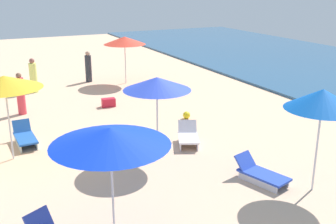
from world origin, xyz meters
name	(u,v)px	position (x,y,z in m)	size (l,w,h in m)	color
umbrella_0	(157,84)	(0.80, 7.97, 2.34)	(2.00, 2.00, 2.54)	silver
lounge_chair_0_0	(188,137)	(0.21, 9.35, 0.27)	(1.38, 1.09, 0.68)	silver
umbrella_1	(110,136)	(4.02, 5.50, 2.23)	(2.44, 2.44, 2.42)	silver
umbrella_2	(323,99)	(4.37, 10.77, 2.44)	(1.83, 1.83, 2.70)	silver
lounge_chair_2_0	(260,173)	(3.39, 9.85, 0.23)	(1.60, 1.02, 0.63)	silver
umbrella_3	(4,82)	(-1.05, 3.99, 2.40)	(2.16, 2.16, 2.59)	silver
lounge_chair_3_0	(25,137)	(-2.12, 4.48, 0.26)	(1.44, 0.65, 0.70)	silver
umbrella_4	(125,40)	(-8.84, 10.48, 2.26)	(2.17, 2.17, 2.46)	silver
beachgoer_0	(88,67)	(-10.01, 8.80, 0.78)	(0.44, 0.44, 1.65)	#30333B
beachgoer_1	(33,77)	(-8.99, 5.81, 0.78)	(0.36, 0.36, 1.67)	#EBF473
beachgoer_3	(21,95)	(-5.62, 4.82, 0.80)	(0.38, 0.38, 1.71)	#E83F4C
cooler_box_0	(109,102)	(-5.09, 8.31, 0.18)	(0.57, 0.31, 0.36)	red
beach_ball_1	(186,115)	(-2.17, 10.57, 0.14)	(0.29, 0.29, 0.29)	yellow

